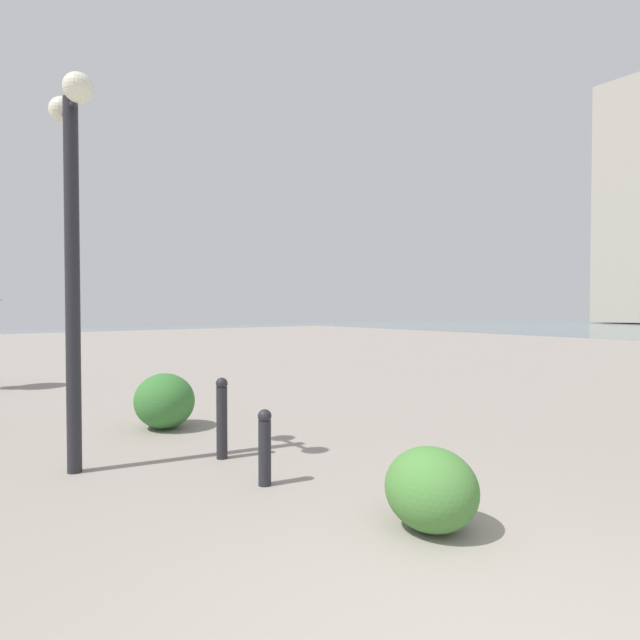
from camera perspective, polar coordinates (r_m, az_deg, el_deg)
lamppost at (r=5.79m, az=-25.77°, el=10.44°), size 0.98×0.28×3.86m
bollard_near at (r=4.98m, az=-6.14°, el=-13.64°), size 0.13×0.13×0.71m
bollard_mid at (r=5.86m, az=-10.80°, el=-10.44°), size 0.13×0.13×0.89m
shrub_low at (r=7.48m, az=-16.82°, el=-8.56°), size 0.89×0.80×0.76m
shrub_round at (r=4.13m, az=12.19°, el=-17.79°), size 0.73×0.66×0.62m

